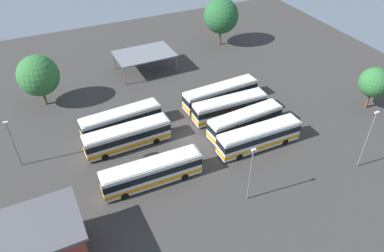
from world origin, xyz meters
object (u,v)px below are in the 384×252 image
(lamp_post_far_corner, at_px, (13,142))
(bus_row0_slot3, at_px, (121,120))
(bus_row1_slot2, at_px, (230,107))
(tree_northwest, at_px, (38,76))
(depot_building, at_px, (28,249))
(bus_row0_slot0, at_px, (152,172))
(tree_northeast, at_px, (221,16))
(bus_row0_slot2, at_px, (128,137))
(lamp_post_near_entrance, at_px, (368,138))
(lamp_post_by_building, at_px, (251,173))
(bus_row1_slot1, at_px, (245,121))
(bus_row1_slot3, at_px, (220,94))
(maintenance_shelter, at_px, (144,54))
(tree_west_edge, at_px, (374,82))
(bus_row1_slot0, at_px, (259,137))

(lamp_post_far_corner, bearing_deg, bus_row0_slot3, 7.07)
(bus_row1_slot2, distance_m, tree_northwest, 30.99)
(bus_row1_slot2, height_order, depot_building, depot_building)
(bus_row0_slot0, bearing_deg, lamp_post_far_corner, 145.15)
(bus_row0_slot0, height_order, tree_northeast, tree_northeast)
(bus_row0_slot2, bearing_deg, lamp_post_near_entrance, -32.12)
(lamp_post_by_building, xyz_separation_m, tree_northwest, (-19.78, 32.12, 1.04))
(bus_row1_slot1, relative_size, tree_northeast, 1.20)
(depot_building, height_order, lamp_post_near_entrance, lamp_post_near_entrance)
(bus_row0_slot0, relative_size, tree_northwest, 1.48)
(bus_row1_slot2, xyz_separation_m, bus_row1_slot3, (0.48, 3.99, 0.00))
(bus_row0_slot0, height_order, bus_row0_slot2, same)
(bus_row0_slot3, relative_size, bus_row1_slot3, 0.93)
(maintenance_shelter, relative_size, lamp_post_by_building, 1.36)
(lamp_post_near_entrance, bearing_deg, tree_northeast, 88.41)
(lamp_post_far_corner, xyz_separation_m, lamp_post_near_entrance, (41.52, -19.33, 0.85))
(tree_northwest, xyz_separation_m, tree_west_edge, (48.21, -23.27, -0.66))
(bus_row1_slot0, xyz_separation_m, bus_row1_slot1, (0.14, 4.03, -0.00))
(bus_row1_slot0, xyz_separation_m, depot_building, (-31.41, -6.38, 1.04))
(bus_row0_slot3, distance_m, depot_building, 23.62)
(bus_row0_slot2, relative_size, tree_northwest, 1.42)
(bus_row1_slot0, xyz_separation_m, tree_northeast, (11.27, 32.70, 4.62))
(bus_row0_slot2, height_order, tree_west_edge, tree_west_edge)
(bus_row1_slot1, distance_m, tree_west_edge, 22.13)
(bus_row0_slot0, distance_m, bus_row0_slot3, 12.39)
(bus_row0_slot3, height_order, lamp_post_by_building, lamp_post_by_building)
(depot_building, bearing_deg, tree_northwest, 80.65)
(depot_building, height_order, lamp_post_far_corner, lamp_post_far_corner)
(maintenance_shelter, bearing_deg, bus_row1_slot0, -75.46)
(lamp_post_by_building, distance_m, tree_northeast, 44.33)
(tree_northwest, bearing_deg, depot_building, -99.35)
(bus_row0_slot0, relative_size, bus_row1_slot3, 0.99)
(bus_row1_slot3, bearing_deg, bus_row0_slot3, -179.29)
(bus_row1_slot2, height_order, tree_northwest, tree_northwest)
(lamp_post_by_building, height_order, tree_northwest, tree_northwest)
(depot_building, relative_size, maintenance_shelter, 1.05)
(tree_northwest, distance_m, tree_northeast, 38.57)
(depot_building, bearing_deg, bus_row1_slot1, 18.26)
(bus_row0_slot2, height_order, bus_row0_slot3, same)
(maintenance_shelter, bearing_deg, bus_row0_slot3, -119.86)
(lamp_post_near_entrance, xyz_separation_m, tree_west_edge, (11.74, 10.13, -0.11))
(bus_row1_slot2, distance_m, bus_row1_slot3, 4.02)
(bus_row1_slot3, distance_m, depot_building, 36.88)
(bus_row0_slot0, xyz_separation_m, bus_row1_slot3, (16.64, 12.60, 0.00))
(tree_northeast, bearing_deg, maintenance_shelter, -166.74)
(maintenance_shelter, relative_size, tree_west_edge, 1.51)
(bus_row1_slot0, xyz_separation_m, tree_northwest, (-26.36, 24.29, 3.66))
(bus_row1_slot0, bearing_deg, bus_row0_slot0, -178.84)
(bus_row0_slot0, bearing_deg, bus_row1_slot0, 1.16)
(bus_row0_slot3, xyz_separation_m, lamp_post_by_building, (10.10, -19.88, 2.62))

